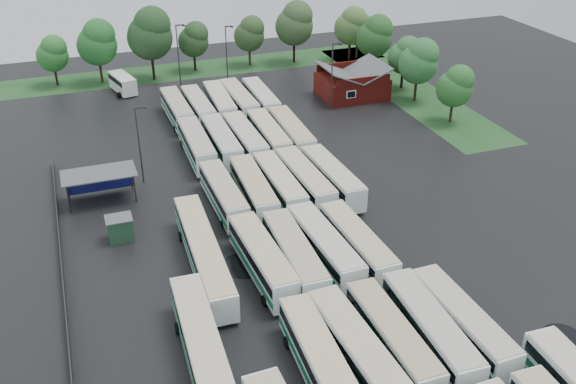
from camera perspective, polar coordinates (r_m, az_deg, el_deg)
name	(u,v)px	position (r m, az deg, el deg)	size (l,w,h in m)	color
ground	(311,276)	(61.61, 2.06, -7.44)	(160.00, 160.00, 0.00)	black
brick_building	(352,85)	(104.39, 5.71, 9.41)	(10.07, 8.60, 5.39)	maroon
wash_shed	(99,176)	(75.74, -16.47, 1.39)	(8.20, 4.20, 3.58)	#2D2D30
utility_hut	(120,228)	(68.31, -14.71, -3.15)	(2.70, 2.20, 2.62)	#1D422A
grass_strip_north	(188,70)	(118.39, -8.86, 10.64)	(80.00, 10.00, 0.01)	#1E491E
grass_strip_east	(406,89)	(109.51, 10.46, 8.99)	(10.00, 50.00, 0.01)	#1E491E
west_fence	(62,271)	(64.84, -19.41, -6.61)	(0.10, 50.00, 1.20)	#2D2D30
bus_r1c0	(319,359)	(50.35, 2.74, -14.58)	(3.12, 12.44, 3.44)	white
bus_r1c1	(356,350)	(51.10, 6.09, -13.83)	(3.26, 12.92, 3.57)	white
bus_r1c2	(392,338)	(52.62, 9.24, -12.72)	(2.64, 12.24, 3.41)	white
bus_r1c3	(430,329)	(53.89, 12.49, -11.84)	(3.22, 12.75, 3.52)	white
bus_r1c4	(461,322)	(55.31, 15.17, -11.08)	(2.89, 12.34, 3.42)	white
bus_r2c0	(263,259)	(60.41, -2.27, -5.99)	(3.18, 12.88, 3.56)	white
bus_r2c1	(294,256)	(60.83, 0.57, -5.69)	(3.13, 12.86, 3.56)	white
bus_r2c2	(324,247)	(62.19, 3.24, -4.88)	(3.22, 12.86, 3.55)	white
bus_r2c3	(357,244)	(62.96, 6.14, -4.60)	(3.00, 12.57, 3.48)	white
bus_r3c0	(224,194)	(71.49, -5.75, -0.22)	(2.72, 12.22, 3.39)	white
bus_r3c1	(254,190)	(72.05, -3.08, 0.20)	(3.18, 12.66, 3.50)	white
bus_r3c2	(279,184)	(73.15, -0.78, 0.68)	(2.64, 12.32, 3.43)	white
bus_r3c3	(305,180)	(73.93, 1.49, 1.05)	(3.00, 12.78, 3.54)	white
bus_r3c4	(332,178)	(74.72, 3.92, 1.29)	(3.14, 12.67, 3.50)	white
bus_r4c0	(197,145)	(83.48, -8.13, 4.16)	(2.93, 12.71, 3.52)	white
bus_r4c1	(221,142)	(83.98, -5.95, 4.46)	(2.85, 12.71, 3.53)	white
bus_r4c2	(245,139)	(84.38, -3.84, 4.69)	(2.79, 12.73, 3.54)	white
bus_r4c3	(269,135)	(85.48, -1.73, 5.05)	(2.93, 12.55, 3.48)	white
bus_r4c4	(291,133)	(86.04, 0.30, 5.26)	(3.12, 12.87, 3.56)	white
bus_r5c0	(177,109)	(95.65, -9.84, 7.27)	(2.74, 12.22, 3.39)	white
bus_r5c1	(198,107)	(95.93, -7.97, 7.48)	(2.69, 12.14, 3.37)	white
bus_r5c2	(220,103)	(96.87, -6.08, 7.85)	(3.20, 12.63, 3.49)	white
bus_r5c3	(239,101)	(97.46, -4.38, 8.08)	(2.83, 12.75, 3.54)	white
bus_r5c4	(261,99)	(98.17, -2.43, 8.26)	(2.88, 12.38, 3.43)	white
artic_bus_west_b	(204,253)	(61.84, -7.51, -5.42)	(3.19, 18.33, 3.39)	white
artic_bus_west_c	(206,360)	(50.50, -7.27, -14.64)	(3.33, 18.63, 3.44)	white
minibus	(123,83)	(109.22, -14.49, 9.38)	(3.93, 7.02, 2.89)	white
tree_north_0	(53,53)	(114.58, -20.18, 11.51)	(5.17, 5.17, 8.57)	black
tree_north_1	(98,42)	(113.18, -16.56, 12.67)	(6.58, 6.58, 10.90)	#372516
tree_north_2	(151,33)	(112.26, -12.11, 13.66)	(7.59, 7.59, 12.57)	black
tree_north_3	(194,39)	(116.50, -8.34, 13.31)	(5.35, 5.35, 8.85)	black
tree_north_4	(250,33)	(118.55, -3.39, 13.90)	(5.47, 5.47, 9.07)	#352116
tree_north_5	(295,23)	(119.52, 0.65, 14.80)	(6.86, 6.86, 11.36)	black
tree_north_6	(352,25)	(122.07, 5.67, 14.52)	(6.00, 6.00, 9.94)	black
tree_east_0	(456,86)	(95.69, 14.71, 9.13)	(5.23, 5.23, 8.67)	black
tree_east_1	(420,61)	(102.69, 11.63, 11.35)	(6.08, 6.08, 10.08)	black
tree_east_2	(405,55)	(108.18, 10.40, 11.89)	(5.30, 5.29, 8.76)	black
tree_east_3	(376,36)	(114.77, 7.79, 13.61)	(6.26, 6.26, 10.37)	black
tree_east_4	(359,29)	(123.70, 6.30, 14.22)	(5.09, 5.09, 8.44)	#312518
lamp_post_ne	(333,72)	(97.54, 4.00, 10.62)	(1.58, 0.31, 10.27)	#2D2D30
lamp_post_nw	(140,140)	(77.29, -13.04, 4.57)	(1.48, 0.29, 9.62)	#2D2D30
lamp_post_back_w	(179,53)	(106.82, -9.67, 12.10)	(1.66, 0.32, 10.80)	#2D2D30
lamp_post_back_e	(227,50)	(109.48, -5.43, 12.42)	(1.49, 0.29, 9.67)	#2D2D30
puddle_2	(245,265)	(63.10, -3.84, -6.50)	(4.61, 4.61, 0.01)	black
puddle_3	(388,289)	(60.58, 8.88, -8.55)	(3.90, 3.90, 0.01)	black
puddle_4	(563,337)	(59.55, 23.24, -11.74)	(3.41, 3.41, 0.01)	black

